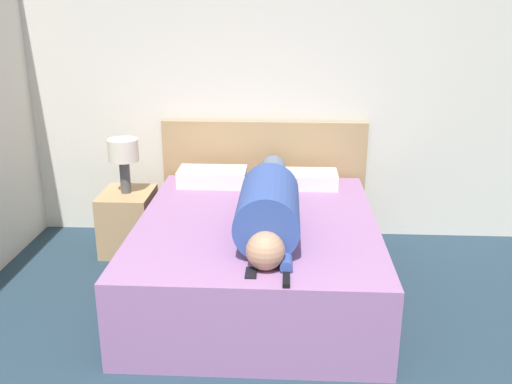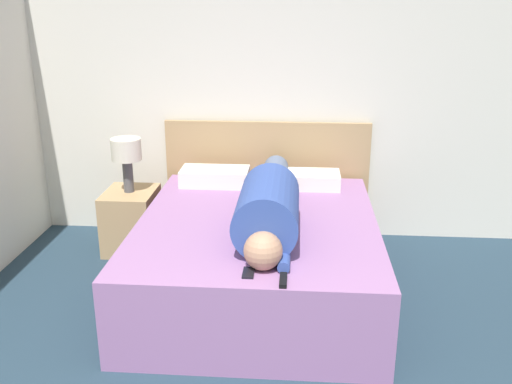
{
  "view_description": "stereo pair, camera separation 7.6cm",
  "coord_description": "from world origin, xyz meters",
  "px_view_note": "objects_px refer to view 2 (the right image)",
  "views": [
    {
      "loc": [
        0.24,
        -1.27,
        2.0
      ],
      "look_at": [
        0.05,
        2.23,
        0.81
      ],
      "focal_mm": 40.0,
      "sensor_mm": 36.0,
      "label": 1
    },
    {
      "loc": [
        0.32,
        -1.27,
        2.0
      ],
      "look_at": [
        0.05,
        2.23,
        0.81
      ],
      "focal_mm": 40.0,
      "sensor_mm": 36.0,
      "label": 2
    }
  ],
  "objects_px": {
    "cell_phone": "(248,273)",
    "tv_remote": "(283,280)",
    "pillow_near_headboard": "(215,177)",
    "table_lamp": "(126,153)",
    "nightstand": "(131,220)",
    "person_lying": "(269,205)",
    "pillow_second": "(307,180)",
    "bed": "(258,256)"
  },
  "relations": [
    {
      "from": "cell_phone",
      "to": "tv_remote",
      "type": "bearing_deg",
      "value": -23.64
    },
    {
      "from": "pillow_near_headboard",
      "to": "table_lamp",
      "type": "bearing_deg",
      "value": -173.79
    },
    {
      "from": "nightstand",
      "to": "pillow_near_headboard",
      "type": "relative_size",
      "value": 0.92
    },
    {
      "from": "nightstand",
      "to": "table_lamp",
      "type": "xyz_separation_m",
      "value": [
        0.0,
        -0.0,
        0.57
      ]
    },
    {
      "from": "person_lying",
      "to": "cell_phone",
      "type": "xyz_separation_m",
      "value": [
        -0.08,
        -0.66,
        -0.16
      ]
    },
    {
      "from": "pillow_second",
      "to": "tv_remote",
      "type": "xyz_separation_m",
      "value": [
        -0.14,
        -1.66,
        -0.05
      ]
    },
    {
      "from": "bed",
      "to": "nightstand",
      "type": "bearing_deg",
      "value": 148.55
    },
    {
      "from": "tv_remote",
      "to": "bed",
      "type": "bearing_deg",
      "value": 102.7
    },
    {
      "from": "pillow_near_headboard",
      "to": "pillow_second",
      "type": "xyz_separation_m",
      "value": [
        0.75,
        0.0,
        -0.01
      ]
    },
    {
      "from": "pillow_second",
      "to": "tv_remote",
      "type": "relative_size",
      "value": 3.48
    },
    {
      "from": "person_lying",
      "to": "pillow_near_headboard",
      "type": "xyz_separation_m",
      "value": [
        -0.49,
        0.91,
        -0.1
      ]
    },
    {
      "from": "pillow_second",
      "to": "cell_phone",
      "type": "height_order",
      "value": "pillow_second"
    },
    {
      "from": "bed",
      "to": "pillow_near_headboard",
      "type": "height_order",
      "value": "pillow_near_headboard"
    },
    {
      "from": "person_lying",
      "to": "pillow_second",
      "type": "distance_m",
      "value": 0.95
    },
    {
      "from": "pillow_second",
      "to": "person_lying",
      "type": "bearing_deg",
      "value": -105.8
    },
    {
      "from": "bed",
      "to": "cell_phone",
      "type": "relative_size",
      "value": 15.35
    },
    {
      "from": "bed",
      "to": "table_lamp",
      "type": "relative_size",
      "value": 4.49
    },
    {
      "from": "table_lamp",
      "to": "tv_remote",
      "type": "relative_size",
      "value": 2.96
    },
    {
      "from": "table_lamp",
      "to": "person_lying",
      "type": "distance_m",
      "value": 1.46
    },
    {
      "from": "nightstand",
      "to": "person_lying",
      "type": "bearing_deg",
      "value": -35.06
    },
    {
      "from": "bed",
      "to": "nightstand",
      "type": "relative_size",
      "value": 3.96
    },
    {
      "from": "bed",
      "to": "tv_remote",
      "type": "bearing_deg",
      "value": -77.3
    },
    {
      "from": "nightstand",
      "to": "cell_phone",
      "type": "distance_m",
      "value": 1.89
    },
    {
      "from": "bed",
      "to": "table_lamp",
      "type": "distance_m",
      "value": 1.41
    },
    {
      "from": "bed",
      "to": "cell_phone",
      "type": "xyz_separation_m",
      "value": [
        0.01,
        -0.82,
        0.28
      ]
    },
    {
      "from": "table_lamp",
      "to": "bed",
      "type": "bearing_deg",
      "value": -31.45
    },
    {
      "from": "tv_remote",
      "to": "pillow_second",
      "type": "bearing_deg",
      "value": 85.17
    },
    {
      "from": "bed",
      "to": "pillow_second",
      "type": "relative_size",
      "value": 3.82
    },
    {
      "from": "nightstand",
      "to": "pillow_second",
      "type": "bearing_deg",
      "value": 3.01
    },
    {
      "from": "table_lamp",
      "to": "tv_remote",
      "type": "distance_m",
      "value": 2.07
    },
    {
      "from": "pillow_near_headboard",
      "to": "tv_remote",
      "type": "bearing_deg",
      "value": -69.82
    },
    {
      "from": "bed",
      "to": "tv_remote",
      "type": "distance_m",
      "value": 0.97
    },
    {
      "from": "tv_remote",
      "to": "cell_phone",
      "type": "distance_m",
      "value": 0.21
    },
    {
      "from": "person_lying",
      "to": "pillow_second",
      "type": "height_order",
      "value": "person_lying"
    },
    {
      "from": "bed",
      "to": "table_lamp",
      "type": "height_order",
      "value": "table_lamp"
    },
    {
      "from": "person_lying",
      "to": "cell_phone",
      "type": "height_order",
      "value": "person_lying"
    },
    {
      "from": "person_lying",
      "to": "pillow_near_headboard",
      "type": "relative_size",
      "value": 3.3
    },
    {
      "from": "bed",
      "to": "person_lying",
      "type": "relative_size",
      "value": 1.1
    },
    {
      "from": "cell_phone",
      "to": "pillow_second",
      "type": "bearing_deg",
      "value": 78.0
    },
    {
      "from": "bed",
      "to": "pillow_second",
      "type": "height_order",
      "value": "pillow_second"
    },
    {
      "from": "nightstand",
      "to": "cell_phone",
      "type": "xyz_separation_m",
      "value": [
        1.11,
        -1.5,
        0.31
      ]
    },
    {
      "from": "table_lamp",
      "to": "person_lying",
      "type": "xyz_separation_m",
      "value": [
        1.19,
        -0.84,
        -0.1
      ]
    }
  ]
}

